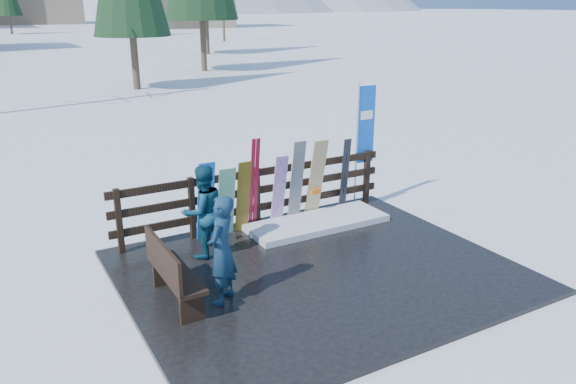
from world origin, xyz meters
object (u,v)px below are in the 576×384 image
person_front (222,250)px  person_back (203,212)px  snowboard_5 (316,179)px  snowboard_2 (243,197)px  snowboard_4 (297,182)px  bench (171,271)px  snowboard_1 (226,202)px  snowboard_3 (279,190)px  snowboard_0 (206,201)px  rental_flag (364,129)px

person_front → person_back: size_ratio=1.00×
snowboard_5 → person_back: snowboard_5 is taller
snowboard_2 → snowboard_4: 1.14m
bench → snowboard_1: 2.51m
snowboard_3 → snowboard_1: bearing=-180.0°
snowboard_3 → person_back: person_back is taller
snowboard_3 → person_front: 3.01m
person_front → snowboard_1: bearing=-158.7°
snowboard_0 → snowboard_5: 2.31m
snowboard_2 → snowboard_3: snowboard_3 is taller
snowboard_3 → person_back: (-1.76, -0.60, 0.09)m
snowboard_3 → person_front: (-2.09, -2.16, 0.09)m
snowboard_3 → snowboard_5: bearing=-0.0°
snowboard_0 → snowboard_4: snowboard_4 is taller
bench → snowboard_3: bearing=34.4°
snowboard_2 → person_back: size_ratio=0.90×
bench → person_back: person_back is taller
snowboard_1 → snowboard_4: (1.48, 0.00, 0.16)m
snowboard_1 → person_front: (-1.00, -2.16, 0.13)m
bench → snowboard_4: bearing=31.0°
snowboard_0 → rental_flag: 3.74m
bench → snowboard_5: bearing=27.7°
snowboard_5 → person_front: 3.63m
snowboard_4 → person_front: (-2.47, -2.16, -0.02)m
snowboard_0 → snowboard_5: size_ratio=0.92×
snowboard_1 → snowboard_4: snowboard_4 is taller
snowboard_0 → snowboard_2: (0.73, 0.00, -0.04)m
snowboard_1 → person_back: person_back is taller
snowboard_1 → person_back: bearing=-138.1°
snowboard_0 → person_front: size_ratio=0.95×
snowboard_0 → snowboard_5: snowboard_5 is taller
snowboard_5 → rental_flag: bearing=11.6°
snowboard_3 → rental_flag: size_ratio=0.55×
rental_flag → person_back: (-3.90, -0.87, -0.81)m
snowboard_4 → snowboard_5: (0.44, -0.00, -0.01)m
snowboard_5 → person_front: (-2.92, -2.16, -0.01)m
rental_flag → person_back: 4.08m
snowboard_1 → bench: bearing=-131.4°
bench → person_front: 0.77m
bench → rental_flag: (4.90, 2.15, 1.09)m
snowboard_4 → snowboard_5: snowboard_4 is taller
snowboard_2 → snowboard_4: size_ratio=0.86×
snowboard_3 → rental_flag: bearing=7.2°
snowboard_0 → snowboard_4: bearing=0.0°
snowboard_2 → snowboard_5: (1.58, -0.00, 0.11)m
snowboard_1 → snowboard_2: snowboard_2 is taller
snowboard_3 → snowboard_4: (0.38, -0.00, 0.11)m
snowboard_1 → snowboard_3: bearing=0.0°
snowboard_1 → person_front: bearing=-114.8°
snowboard_4 → person_front: bearing=-138.9°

